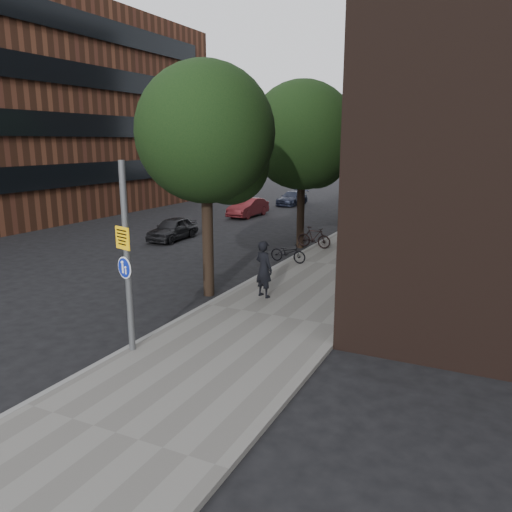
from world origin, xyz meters
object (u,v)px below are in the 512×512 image
Objects in this scene: pedestrian at (264,269)px; parked_bike_facade_near at (368,272)px; signpost at (127,258)px; parked_car_near at (173,229)px.

parked_bike_facade_near is (2.72, 2.73, -0.45)m from pedestrian.
parked_bike_facade_near is at bearing 81.39° from signpost.
parked_bike_facade_near is 0.53× the size of parked_car_near.
pedestrian is at bearing 95.26° from signpost.
signpost is 5.49m from pedestrian.
pedestrian is at bearing 133.07° from parked_bike_facade_near.
parked_bike_facade_near is (3.80, 7.94, -1.80)m from signpost.
parked_car_near is (-8.58, 7.12, -0.46)m from pedestrian.
pedestrian is 0.54× the size of parked_car_near.
parked_bike_facade_near is 12.12m from parked_car_near.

